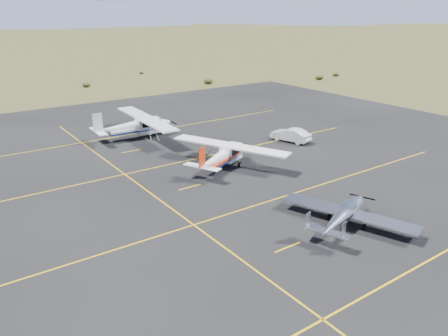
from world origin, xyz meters
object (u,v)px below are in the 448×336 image
object	(u,v)px
aircraft_low_wing	(345,214)
aircraft_cessna	(223,155)
aircraft_plain	(135,125)
sedan	(291,135)

from	to	relation	value
aircraft_low_wing	aircraft_cessna	distance (m)	13.15
aircraft_plain	sedan	distance (m)	16.28
aircraft_low_wing	aircraft_plain	xyz separation A→B (m)	(-2.41, 25.96, 0.49)
aircraft_low_wing	sedan	size ratio (longest dim) A/B	2.09
aircraft_low_wing	aircraft_plain	distance (m)	26.07
aircraft_low_wing	aircraft_plain	bearing A→B (deg)	76.05
aircraft_cessna	aircraft_plain	world-z (taller)	aircraft_plain
aircraft_cessna	aircraft_plain	bearing A→B (deg)	75.57
aircraft_cessna	sedan	distance (m)	10.62
aircraft_cessna	sedan	bearing A→B (deg)	-10.82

